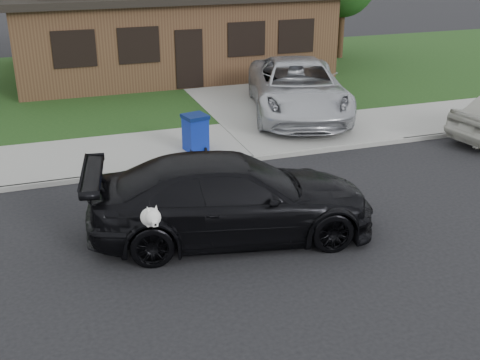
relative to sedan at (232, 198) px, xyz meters
name	(u,v)px	position (x,y,z in m)	size (l,w,h in m)	color
ground	(133,245)	(-1.92, 0.22, -0.80)	(120.00, 120.00, 0.00)	black
sidewalk	(100,156)	(-1.92, 5.22, -0.74)	(60.00, 3.00, 0.12)	gray
curb	(108,176)	(-1.92, 3.72, -0.74)	(60.00, 0.12, 0.12)	gray
lawn	(75,87)	(-1.92, 13.22, -0.74)	(60.00, 13.00, 0.13)	#193814
driveway	(250,92)	(4.08, 10.22, -0.73)	(4.50, 13.00, 0.14)	gray
sedan	(232,198)	(0.00, 0.00, 0.00)	(5.81, 3.13, 1.60)	black
minivan	(298,88)	(4.46, 6.90, 0.17)	(2.78, 6.02, 1.67)	silver
recycling_bin	(195,132)	(0.54, 4.68, -0.19)	(0.70, 0.70, 0.98)	#0D2495
house	(164,19)	(2.08, 15.21, 1.33)	(12.60, 8.60, 4.65)	#422B1C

